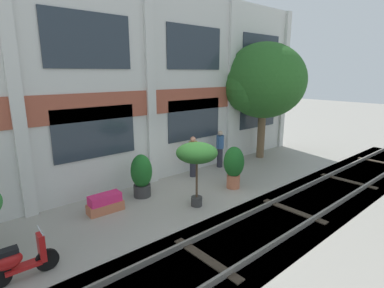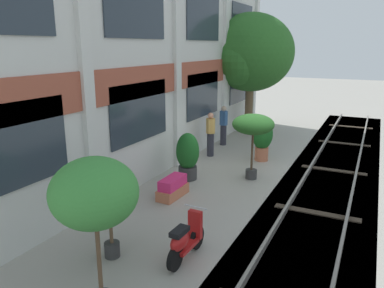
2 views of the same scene
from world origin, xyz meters
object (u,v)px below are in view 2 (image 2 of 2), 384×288
potted_plant_tall_urn (253,126)px  resident_watching_tracks (211,133)px  potted_plant_terracotta_small (95,196)px  resident_by_doorway (224,124)px  potted_plant_low_pan (109,196)px  potted_plant_square_trough (173,188)px  scooter_near_curb (185,240)px  potted_plant_glazed_jar (262,137)px  broadleaf_tree (251,55)px  potted_plant_stone_basin (188,154)px

potted_plant_tall_urn → resident_watching_tracks: bearing=51.3°
potted_plant_terracotta_small → resident_by_doorway: (10.53, 2.13, -1.09)m
potted_plant_tall_urn → resident_watching_tracks: 2.91m
potted_plant_terracotta_small → potted_plant_tall_urn: (7.02, -0.23, -0.28)m
potted_plant_tall_urn → potted_plant_low_pan: bearing=168.9°
potted_plant_tall_urn → resident_by_doorway: bearing=33.9°
resident_by_doorway → resident_watching_tracks: 1.77m
potted_plant_square_trough → resident_by_doorway: 6.01m
scooter_near_curb → potted_plant_glazed_jar: bearing=6.0°
potted_plant_square_trough → scooter_near_curb: scooter_near_curb is taller
resident_by_doorway → resident_watching_tracks: (-1.76, -0.17, 0.01)m
broadleaf_tree → potted_plant_glazed_jar: 5.36m
potted_plant_tall_urn → scooter_near_curb: size_ratio=1.51×
potted_plant_stone_basin → potted_plant_terracotta_small: bearing=-165.5°
potted_plant_low_pan → scooter_near_curb: 1.71m
potted_plant_terracotta_small → potted_plant_glazed_jar: potted_plant_terracotta_small is taller
resident_by_doorway → potted_plant_glazed_jar: bearing=-70.8°
potted_plant_glazed_jar → resident_watching_tracks: resident_watching_tracks is taller
potted_plant_stone_basin → potted_plant_square_trough: bearing=-169.0°
potted_plant_square_trough → potted_plant_stone_basin: bearing=11.0°
potted_plant_terracotta_small → potted_plant_tall_urn: size_ratio=1.23×
potted_plant_low_pan → resident_by_doorway: size_ratio=1.05×
potted_plant_low_pan → potted_plant_square_trough: bearing=7.1°
broadleaf_tree → scooter_near_curb: bearing=-168.0°
potted_plant_stone_basin → potted_plant_low_pan: potted_plant_low_pan is taller
potted_plant_square_trough → broadleaf_tree: bearing=4.1°
potted_plant_square_trough → resident_watching_tracks: resident_watching_tracks is taller
scooter_near_curb → potted_plant_stone_basin: bearing=28.0°
potted_plant_stone_basin → resident_watching_tracks: bearing=8.2°
resident_by_doorway → potted_plant_low_pan: bearing=-118.4°
potted_plant_glazed_jar → resident_by_doorway: 2.54m
resident_by_doorway → broadleaf_tree: bearing=49.3°
potted_plant_glazed_jar → potted_plant_terracotta_small: bearing=-179.8°
potted_plant_glazed_jar → scooter_near_curb: bearing=-175.8°
potted_plant_terracotta_small → potted_plant_tall_urn: 7.03m
potted_plant_glazed_jar → resident_watching_tracks: bearing=99.2°
potted_plant_terracotta_small → resident_by_doorway: size_ratio=1.53×
potted_plant_tall_urn → resident_by_doorway: 4.30m
broadleaf_tree → potted_plant_low_pan: broadleaf_tree is taller
potted_plant_square_trough → resident_watching_tracks: bearing=9.2°
potted_plant_terracotta_small → scooter_near_curb: size_ratio=1.86×
potted_plant_glazed_jar → potted_plant_low_pan: (-7.70, 0.85, 0.43)m
resident_watching_tracks → potted_plant_low_pan: bearing=-93.0°
broadleaf_tree → scooter_near_curb: (-11.34, -2.40, -3.26)m
potted_plant_terracotta_small → potted_plant_square_trough: bearing=15.6°
scooter_near_curb → resident_watching_tracks: 7.30m
potted_plant_terracotta_small → resident_watching_tracks: size_ratio=1.53×
broadleaf_tree → scooter_near_curb: broadleaf_tree is taller
potted_plant_tall_urn → potted_plant_glazed_jar: bearing=7.2°
potted_plant_tall_urn → resident_by_doorway: size_ratio=1.24×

